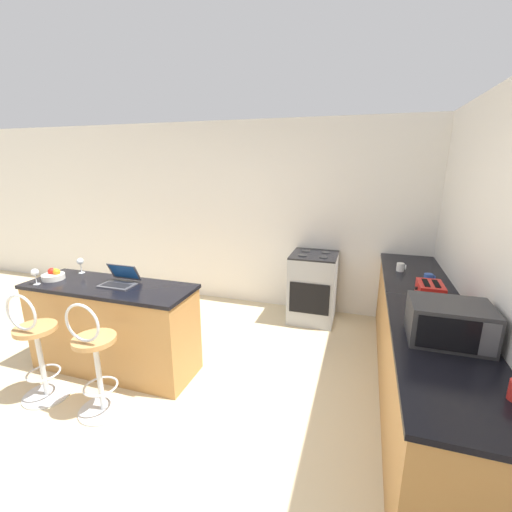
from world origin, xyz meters
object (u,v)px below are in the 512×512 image
at_px(wine_glass_short, 80,262).
at_px(fruit_bowl, 54,275).
at_px(laptop, 120,279).
at_px(bar_stool_near, 37,349).
at_px(mug_blue, 429,278).
at_px(bar_stool_far, 96,362).
at_px(stove_range, 313,287).
at_px(microwave, 449,323).
at_px(wine_glass_tall, 35,273).
at_px(mug_white, 401,267).
at_px(toaster, 430,294).

height_order(wine_glass_short, fruit_bowl, wine_glass_short).
bearing_deg(laptop, bar_stool_near, -122.48).
bearing_deg(mug_blue, bar_stool_far, -149.04).
bearing_deg(stove_range, mug_blue, -31.78).
height_order(microwave, wine_glass_tall, microwave).
distance_m(laptop, fruit_bowl, 0.74).
distance_m(bar_stool_near, laptop, 0.89).
height_order(wine_glass_tall, mug_blue, wine_glass_tall).
relative_size(mug_white, mug_blue, 0.95).
distance_m(microwave, wine_glass_tall, 3.55).
bearing_deg(microwave, toaster, 91.39).
distance_m(bar_stool_far, fruit_bowl, 1.19).
distance_m(mug_white, mug_blue, 0.40).
height_order(bar_stool_far, mug_white, bar_stool_far).
bearing_deg(bar_stool_near, toaster, 17.70).
bearing_deg(laptop, wine_glass_tall, -161.48).
height_order(wine_glass_short, mug_blue, wine_glass_short).
height_order(microwave, fruit_bowl, microwave).
bearing_deg(fruit_bowl, laptop, 6.67).
distance_m(bar_stool_near, mug_white, 3.61).
bearing_deg(laptop, toaster, 7.67).
distance_m(bar_stool_far, stove_range, 2.73).
bearing_deg(toaster, microwave, -88.61).
bearing_deg(wine_glass_short, mug_white, 18.73).
bearing_deg(mug_blue, bar_stool_near, -154.11).
distance_m(microwave, stove_range, 2.35).
xyz_separation_m(laptop, stove_range, (1.63, 1.70, -0.50)).
relative_size(bar_stool_near, microwave, 2.07).
bearing_deg(mug_white, bar_stool_far, -141.65).
distance_m(laptop, toaster, 2.79).
bearing_deg(mug_blue, stove_range, 148.22).
height_order(bar_stool_far, microwave, microwave).
bearing_deg(toaster, laptop, -172.33).
bearing_deg(fruit_bowl, toaster, 7.46).
height_order(toaster, wine_glass_short, toaster).
height_order(bar_stool_near, bar_stool_far, same).
bearing_deg(bar_stool_near, wine_glass_tall, 132.94).
relative_size(microwave, wine_glass_short, 3.01).
bearing_deg(toaster, fruit_bowl, -172.54).
bearing_deg(bar_stool_far, wine_glass_tall, 158.55).
bearing_deg(bar_stool_far, microwave, 8.31).
distance_m(bar_stool_near, fruit_bowl, 0.80).
distance_m(toaster, stove_range, 1.83).
xyz_separation_m(microwave, mug_blue, (0.07, 1.21, -0.08)).
distance_m(wine_glass_short, mug_white, 3.43).
height_order(microwave, mug_white, microwave).
height_order(bar_stool_near, mug_white, bar_stool_near).
height_order(toaster, fruit_bowl, toaster).
bearing_deg(fruit_bowl, microwave, -2.92).
xyz_separation_m(laptop, wine_glass_tall, (-0.77, -0.26, 0.07)).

